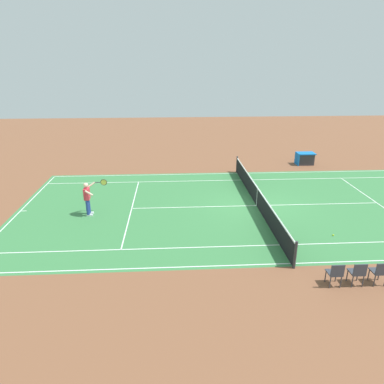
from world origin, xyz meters
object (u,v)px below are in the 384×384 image
object	(u,v)px
spectator_chair_1	(358,272)
equipment_cart_tarped	(305,158)
tennis_net	(257,197)
tennis_ball	(333,235)
spectator_chair_0	(380,271)
spectator_chair_2	(335,273)
tennis_player_near	(88,197)

from	to	relation	value
spectator_chair_1	equipment_cart_tarped	world-z (taller)	spectator_chair_1
equipment_cart_tarped	tennis_net	bearing A→B (deg)	54.76
tennis_ball	spectator_chair_0	distance (m)	3.50
tennis_ball	spectator_chair_2	size ratio (longest dim) A/B	0.08
tennis_player_near	tennis_net	bearing A→B (deg)	-175.46
spectator_chair_1	spectator_chair_0	bearing A→B (deg)	180.00
tennis_ball	spectator_chair_0	world-z (taller)	spectator_chair_0
spectator_chair_0	tennis_net	bearing A→B (deg)	-70.49
spectator_chair_0	spectator_chair_1	size ratio (longest dim) A/B	1.00
spectator_chair_0	spectator_chair_1	xyz separation A→B (m)	(0.75, 0.00, 0.00)
spectator_chair_0	spectator_chair_2	size ratio (longest dim) A/B	1.00
tennis_net	tennis_player_near	distance (m)	8.39
spectator_chair_1	equipment_cart_tarped	size ratio (longest dim) A/B	0.70
spectator_chair_1	tennis_player_near	bearing A→B (deg)	-31.95
tennis_net	spectator_chair_2	world-z (taller)	tennis_net
tennis_net	tennis_ball	size ratio (longest dim) A/B	177.27
tennis_player_near	equipment_cart_tarped	xyz separation A→B (m)	(-13.53, -7.99, -0.49)
tennis_net	spectator_chair_0	bearing A→B (deg)	109.51
spectator_chair_0	spectator_chair_2	world-z (taller)	same
spectator_chair_2	tennis_ball	bearing A→B (deg)	-114.00
tennis_player_near	spectator_chair_0	distance (m)	12.50
tennis_ball	equipment_cart_tarped	xyz separation A→B (m)	(-2.68, -10.80, 0.40)
spectator_chair_0	tennis_ball	bearing A→B (deg)	-90.74
tennis_ball	equipment_cart_tarped	bearing A→B (deg)	-103.93
tennis_net	spectator_chair_2	size ratio (longest dim) A/B	13.30
tennis_net	spectator_chair_2	distance (m)	7.00
tennis_net	tennis_player_near	bearing A→B (deg)	4.54
tennis_player_near	spectator_chair_2	size ratio (longest dim) A/B	1.93
spectator_chair_2	equipment_cart_tarped	size ratio (longest dim) A/B	0.70
tennis_net	spectator_chair_2	xyz separation A→B (m)	(-0.96, 6.93, 0.03)
tennis_net	tennis_ball	xyz separation A→B (m)	(-2.50, 3.46, -0.46)
spectator_chair_2	tennis_net	bearing A→B (deg)	-82.14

